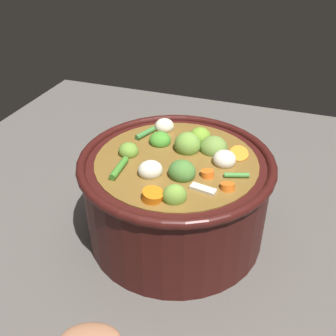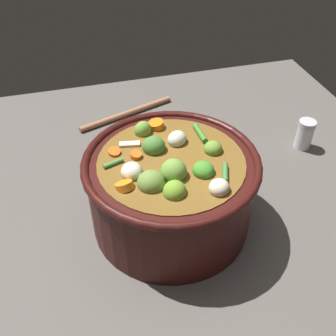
{
  "view_description": "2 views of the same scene",
  "coord_description": "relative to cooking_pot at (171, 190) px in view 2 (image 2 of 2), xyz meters",
  "views": [
    {
      "loc": [
        0.15,
        -0.48,
        0.46
      ],
      "look_at": [
        -0.02,
        0.01,
        0.12
      ],
      "focal_mm": 42.59,
      "sensor_mm": 36.0,
      "label": 1
    },
    {
      "loc": [
        0.14,
        0.49,
        0.56
      ],
      "look_at": [
        0.0,
        -0.0,
        0.13
      ],
      "focal_mm": 43.11,
      "sensor_mm": 36.0,
      "label": 2
    }
  ],
  "objects": [
    {
      "name": "ground_plane",
      "position": [
        -0.0,
        -0.0,
        -0.08
      ],
      "size": [
        1.1,
        1.1,
        0.0
      ],
      "primitive_type": "plane",
      "color": "#514C47"
    },
    {
      "name": "cooking_pot",
      "position": [
        0.0,
        0.0,
        0.0
      ],
      "size": [
        0.3,
        0.3,
        0.17
      ],
      "color": "#38110F",
      "rests_on": "ground_plane"
    },
    {
      "name": "wooden_spoon",
      "position": [
        -0.01,
        -0.3,
        -0.07
      ],
      "size": [
        0.25,
        0.22,
        0.02
      ],
      "color": "#9E6748",
      "rests_on": "ground_plane"
    },
    {
      "name": "salt_shaker",
      "position": [
        -0.35,
        -0.14,
        -0.04
      ],
      "size": [
        0.04,
        0.04,
        0.07
      ],
      "color": "silver",
      "rests_on": "ground_plane"
    }
  ]
}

